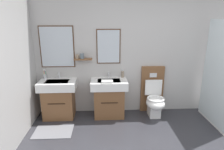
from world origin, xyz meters
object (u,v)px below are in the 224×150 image
object	(u,v)px
soap_dispenser	(123,74)
toothbrush_cup	(45,76)
vanity_sink_left	(59,98)
toilet	(154,97)
folded_hand_towel	(107,81)
vanity_sink_right	(109,97)

from	to	relation	value
soap_dispenser	toothbrush_cup	bearing A→B (deg)	-179.62
toothbrush_cup	vanity_sink_left	bearing A→B (deg)	-30.68
toilet	folded_hand_towel	bearing A→B (deg)	-170.95
vanity_sink_left	toothbrush_cup	xyz separation A→B (m)	(-0.28, 0.17, 0.42)
toothbrush_cup	vanity_sink_right	bearing A→B (deg)	-7.33
vanity_sink_right	soap_dispenser	xyz separation A→B (m)	(0.29, 0.18, 0.43)
vanity_sink_right	toilet	world-z (taller)	toilet
toilet	folded_hand_towel	size ratio (longest dim) A/B	4.55
vanity_sink_left	toothbrush_cup	bearing A→B (deg)	149.32
vanity_sink_left	toilet	bearing A→B (deg)	0.22
toilet	vanity_sink_left	bearing A→B (deg)	-179.78
toilet	toothbrush_cup	xyz separation A→B (m)	(-2.23, 0.16, 0.45)
toothbrush_cup	soap_dispenser	bearing A→B (deg)	0.38
vanity_sink_left	folded_hand_towel	bearing A→B (deg)	-8.53
vanity_sink_right	soap_dispenser	distance (m)	0.55
toilet	folded_hand_towel	world-z (taller)	toilet
vanity_sink_right	soap_dispenser	size ratio (longest dim) A/B	4.53
vanity_sink_left	toilet	world-z (taller)	toilet
toilet	soap_dispenser	world-z (taller)	toilet
toothbrush_cup	toilet	bearing A→B (deg)	-4.10
vanity_sink_left	folded_hand_towel	xyz separation A→B (m)	(0.98, -0.15, 0.38)
vanity_sink_left	vanity_sink_right	world-z (taller)	same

